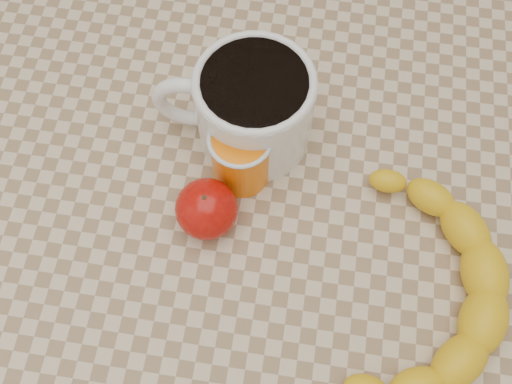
# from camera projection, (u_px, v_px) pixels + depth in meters

# --- Properties ---
(ground) EXTENTS (3.00, 3.00, 0.00)m
(ground) POSITION_uv_depth(u_px,v_px,m) (256.00, 328.00, 1.31)
(ground) COLOR tan
(ground) RESTS_ON ground
(table) EXTENTS (0.80, 0.80, 0.75)m
(table) POSITION_uv_depth(u_px,v_px,m) (256.00, 227.00, 0.70)
(table) COLOR #C8B08D
(table) RESTS_ON ground
(coffee_mug) EXTENTS (0.18, 0.13, 0.11)m
(coffee_mug) POSITION_uv_depth(u_px,v_px,m) (251.00, 106.00, 0.61)
(coffee_mug) COLOR white
(coffee_mug) RESTS_ON table
(orange_juice_glass) EXTENTS (0.07, 0.07, 0.08)m
(orange_juice_glass) POSITION_uv_depth(u_px,v_px,m) (241.00, 155.00, 0.60)
(orange_juice_glass) COLOR orange
(orange_juice_glass) RESTS_ON table
(apple) EXTENTS (0.09, 0.09, 0.06)m
(apple) POSITION_uv_depth(u_px,v_px,m) (207.00, 209.00, 0.59)
(apple) COLOR #980505
(apple) RESTS_ON table
(banana) EXTENTS (0.32, 0.37, 0.05)m
(banana) POSITION_uv_depth(u_px,v_px,m) (422.00, 290.00, 0.56)
(banana) COLOR gold
(banana) RESTS_ON table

